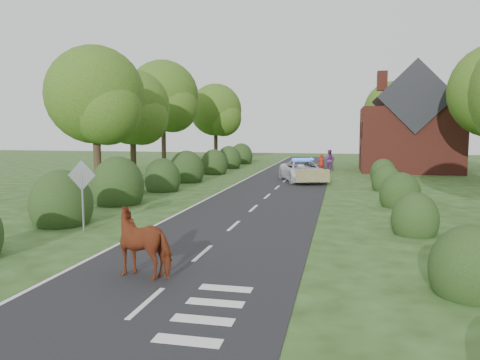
% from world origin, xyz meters
% --- Properties ---
extents(ground, '(120.00, 120.00, 0.00)m').
position_xyz_m(ground, '(0.00, 0.00, 0.00)').
color(ground, '#2A3E17').
extents(road, '(6.00, 70.00, 0.02)m').
position_xyz_m(road, '(0.00, 15.00, 0.01)').
color(road, black).
rests_on(road, ground).
extents(road_markings, '(4.96, 70.00, 0.01)m').
position_xyz_m(road_markings, '(-1.60, 12.93, 0.03)').
color(road_markings, white).
rests_on(road_markings, road).
extents(hedgerow_left, '(2.75, 50.41, 3.00)m').
position_xyz_m(hedgerow_left, '(-6.51, 11.69, 0.75)').
color(hedgerow_left, '#163817').
rests_on(hedgerow_left, ground).
extents(hedgerow_right, '(2.10, 45.78, 2.10)m').
position_xyz_m(hedgerow_right, '(6.60, 11.21, 0.55)').
color(hedgerow_right, '#163817').
rests_on(hedgerow_right, ground).
extents(tree_left_a, '(5.74, 5.60, 8.38)m').
position_xyz_m(tree_left_a, '(-9.75, 11.86, 5.34)').
color(tree_left_a, '#332316').
rests_on(tree_left_a, ground).
extents(tree_left_b, '(5.74, 5.60, 8.07)m').
position_xyz_m(tree_left_b, '(-11.25, 19.86, 5.04)').
color(tree_left_b, '#332316').
rests_on(tree_left_b, ground).
extents(tree_left_c, '(6.97, 6.80, 10.22)m').
position_xyz_m(tree_left_c, '(-12.70, 29.83, 6.53)').
color(tree_left_c, '#332316').
rests_on(tree_left_c, ground).
extents(tree_left_d, '(6.15, 6.00, 8.89)m').
position_xyz_m(tree_left_d, '(-10.23, 39.85, 5.64)').
color(tree_left_d, '#332316').
rests_on(tree_left_d, ground).
extents(tree_right_c, '(6.15, 6.00, 8.58)m').
position_xyz_m(tree_right_c, '(9.27, 37.85, 5.34)').
color(tree_right_c, '#332316').
rests_on(tree_right_c, ground).
extents(road_sign, '(1.06, 0.08, 2.53)m').
position_xyz_m(road_sign, '(-5.00, 2.00, 1.65)').
color(road_sign, gray).
rests_on(road_sign, ground).
extents(house, '(8.00, 7.40, 9.17)m').
position_xyz_m(house, '(9.49, 30.00, 3.79)').
color(house, maroon).
rests_on(house, ground).
extents(cow, '(2.11, 1.33, 1.41)m').
position_xyz_m(cow, '(-0.80, -2.16, 0.70)').
color(cow, maroon).
rests_on(cow, ground).
extents(police_van, '(4.04, 5.88, 1.64)m').
position_xyz_m(police_van, '(1.26, 19.78, 0.75)').
color(police_van, white).
rests_on(police_van, ground).
extents(pedestrian_red, '(0.65, 0.53, 1.55)m').
position_xyz_m(pedestrian_red, '(2.18, 27.53, 0.77)').
color(pedestrian_red, '#B32112').
rests_on(pedestrian_red, ground).
extents(pedestrian_purple, '(0.89, 0.70, 1.83)m').
position_xyz_m(pedestrian_purple, '(2.78, 29.69, 0.92)').
color(pedestrian_purple, '#6C2F78').
rests_on(pedestrian_purple, ground).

